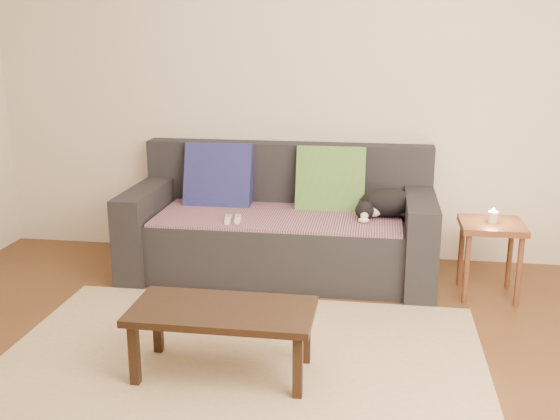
{
  "coord_description": "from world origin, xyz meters",
  "views": [
    {
      "loc": [
        0.67,
        -2.79,
        1.64
      ],
      "look_at": [
        0.05,
        1.2,
        0.55
      ],
      "focal_mm": 42.0,
      "sensor_mm": 36.0,
      "label": 1
    }
  ],
  "objects": [
    {
      "name": "sofa",
      "position": [
        0.0,
        1.57,
        0.31
      ],
      "size": [
        2.1,
        0.94,
        0.87
      ],
      "color": "#232328",
      "rests_on": "ground"
    },
    {
      "name": "coffee_table",
      "position": [
        -0.06,
        0.07,
        0.31
      ],
      "size": [
        0.89,
        0.45,
        0.36
      ],
      "color": "black",
      "rests_on": "rug"
    },
    {
      "name": "candle",
      "position": [
        1.38,
        1.33,
        0.53
      ],
      "size": [
        0.06,
        0.06,
        0.09
      ],
      "color": "beige",
      "rests_on": "side_table"
    },
    {
      "name": "rug",
      "position": [
        0.0,
        0.15,
        0.01
      ],
      "size": [
        2.5,
        1.8,
        0.01
      ],
      "primitive_type": "cube",
      "color": "tan",
      "rests_on": "ground"
    },
    {
      "name": "wii_remote_b",
      "position": [
        -0.31,
        1.26,
        0.46
      ],
      "size": [
        0.06,
        0.15,
        0.03
      ],
      "primitive_type": "cube",
      "rotation": [
        0.0,
        0.0,
        1.72
      ],
      "color": "white",
      "rests_on": "throw_blanket"
    },
    {
      "name": "side_table",
      "position": [
        1.38,
        1.33,
        0.4
      ],
      "size": [
        0.39,
        0.39,
        0.49
      ],
      "color": "brown",
      "rests_on": "ground"
    },
    {
      "name": "cat",
      "position": [
        0.72,
        1.55,
        0.53
      ],
      "size": [
        0.44,
        0.36,
        0.19
      ],
      "rotation": [
        0.0,
        0.0,
        0.11
      ],
      "color": "black",
      "rests_on": "throw_blanket"
    },
    {
      "name": "throw_blanket",
      "position": [
        0.0,
        1.48,
        0.43
      ],
      "size": [
        1.66,
        0.74,
        0.02
      ],
      "primitive_type": "cube",
      "color": "#3F2444",
      "rests_on": "sofa"
    },
    {
      "name": "back_wall",
      "position": [
        0.0,
        2.0,
        1.3
      ],
      "size": [
        4.5,
        0.04,
        2.6
      ],
      "primitive_type": "cube",
      "color": "beige",
      "rests_on": "ground"
    },
    {
      "name": "cushion_green",
      "position": [
        0.33,
        1.74,
        0.63
      ],
      "size": [
        0.48,
        0.24,
        0.5
      ],
      "primitive_type": "cube",
      "rotation": [
        -0.25,
        0.0,
        0.0
      ],
      "color": "#0B4C46",
      "rests_on": "throw_blanket"
    },
    {
      "name": "ground",
      "position": [
        0.0,
        0.0,
        0.0
      ],
      "size": [
        4.5,
        4.5,
        0.0
      ],
      "primitive_type": "plane",
      "color": "brown",
      "rests_on": "ground"
    },
    {
      "name": "wii_remote_a",
      "position": [
        -0.24,
        1.28,
        0.46
      ],
      "size": [
        0.06,
        0.15,
        0.03
      ],
      "primitive_type": "cube",
      "rotation": [
        0.0,
        0.0,
        1.72
      ],
      "color": "white",
      "rests_on": "throw_blanket"
    },
    {
      "name": "cushion_navy",
      "position": [
        -0.48,
        1.74,
        0.63
      ],
      "size": [
        0.49,
        0.26,
        0.5
      ],
      "primitive_type": "cube",
      "rotation": [
        -0.3,
        0.0,
        0.0
      ],
      "color": "#111B4C",
      "rests_on": "throw_blanket"
    }
  ]
}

